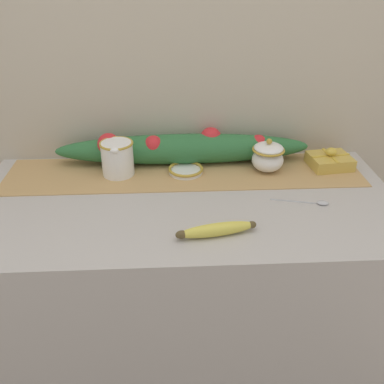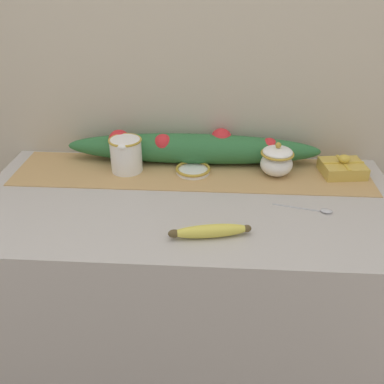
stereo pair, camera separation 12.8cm
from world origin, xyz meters
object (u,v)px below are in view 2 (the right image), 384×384
object	(u,v)px
small_dish	(193,170)
sugar_bowl	(277,160)
gift_box	(342,168)
banana	(210,231)
cream_pitcher	(126,154)
spoon	(321,210)

from	to	relation	value
small_dish	sugar_bowl	bearing A→B (deg)	0.56
sugar_bowl	gift_box	size ratio (longest dim) A/B	0.78
banana	gift_box	world-z (taller)	gift_box
sugar_bowl	cream_pitcher	bearing A→B (deg)	179.85
spoon	gift_box	distance (m)	0.27
spoon	sugar_bowl	bearing A→B (deg)	129.59
sugar_bowl	gift_box	xyz separation A→B (m)	(0.23, 0.02, -0.03)
cream_pitcher	banana	world-z (taller)	cream_pitcher
spoon	gift_box	bearing A→B (deg)	78.00
small_dish	banana	distance (m)	0.38
small_dish	spoon	size ratio (longest dim) A/B	0.69
sugar_bowl	spoon	world-z (taller)	sugar_bowl
small_dish	spoon	xyz separation A→B (m)	(0.40, -0.23, -0.01)
sugar_bowl	small_dish	xyz separation A→B (m)	(-0.29, -0.00, -0.04)
sugar_bowl	gift_box	world-z (taller)	sugar_bowl
small_dish	gift_box	world-z (taller)	gift_box
small_dish	banana	xyz separation A→B (m)	(0.07, -0.37, 0.01)
small_dish	gift_box	xyz separation A→B (m)	(0.51, 0.02, 0.01)
spoon	gift_box	world-z (taller)	gift_box
small_dish	spoon	distance (m)	0.46
cream_pitcher	banana	distance (m)	0.49
sugar_bowl	spoon	bearing A→B (deg)	-63.71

